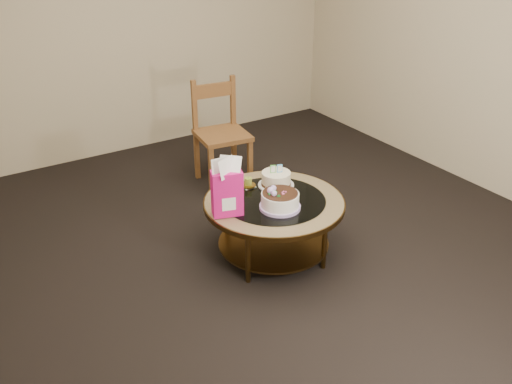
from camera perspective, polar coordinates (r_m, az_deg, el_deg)
ground at (r=4.32m, az=1.74°, el=-6.13°), size 5.00×5.00×0.00m
room_walls at (r=3.70m, az=2.08°, el=14.21°), size 4.52×5.02×2.61m
coffee_table at (r=4.12m, az=1.81°, el=-1.75°), size 1.02×1.02×0.46m
decorated_cake at (r=3.95m, az=2.39°, el=-0.93°), size 0.29×0.29×0.17m
cream_cake at (r=4.26m, az=2.02°, el=1.28°), size 0.27×0.27×0.17m
gift_bag at (r=3.81m, az=-2.93°, el=0.49°), size 0.23×0.19×0.41m
pillar_candle at (r=4.25m, az=-0.78°, el=0.85°), size 0.11×0.11×0.08m
dining_chair at (r=5.22m, az=-3.56°, el=5.97°), size 0.49×0.49×0.95m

